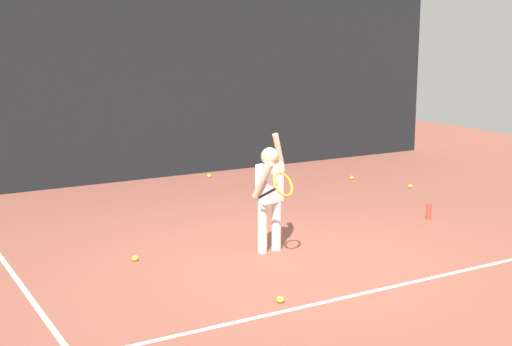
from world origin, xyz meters
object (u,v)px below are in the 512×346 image
Objects in this scene: tennis_ball_1 at (352,178)px; tennis_ball_8 at (209,176)px; tennis_player at (270,190)px; water_bottle at (429,211)px; tennis_ball_0 at (135,258)px; tennis_ball_4 at (280,300)px; tennis_ball_7 at (272,203)px; tennis_ball_6 at (410,186)px.

tennis_ball_1 is 2.45m from tennis_ball_8.
tennis_ball_8 is (1.27, 4.15, -0.69)m from tennis_player.
tennis_ball_0 is at bearing 175.98° from water_bottle.
tennis_ball_1 is at bearing -34.17° from tennis_ball_8.
tennis_ball_4 is at bearing -109.83° from tennis_ball_8.
tennis_ball_1 is at bearing 22.27° from tennis_ball_7.
tennis_ball_6 is at bearing 14.37° from tennis_ball_0.
tennis_ball_4 is 3.82m from tennis_ball_7.
tennis_player is at bearing -107.02° from tennis_ball_8.
water_bottle is at bearing -125.01° from tennis_ball_6.
tennis_ball_0 is 1.00× the size of tennis_ball_8.
tennis_ball_7 is (-1.40, 1.75, -0.08)m from water_bottle.
tennis_player is 4.39m from tennis_ball_8.
tennis_ball_1 is 1.00× the size of tennis_ball_7.
tennis_ball_0 is at bearing -165.63° from tennis_ball_6.
tennis_player is 20.46× the size of tennis_ball_4.
tennis_player is 4.16m from tennis_ball_6.
tennis_ball_0 is 1.00× the size of tennis_ball_7.
tennis_ball_0 is at bearing 142.98° from tennis_player.
tennis_ball_6 is (1.13, 1.61, -0.08)m from water_bottle.
tennis_player is at bearing -176.54° from water_bottle.
tennis_ball_6 is (3.70, 1.76, -0.69)m from tennis_player.
tennis_ball_1 is at bearing 112.06° from tennis_ball_6.
tennis_ball_8 is (0.09, 2.24, 0.00)m from tennis_ball_7.
tennis_player is at bearing 62.45° from tennis_ball_4.
tennis_ball_7 is at bearing 37.93° from tennis_player.
tennis_player is at bearing -154.53° from tennis_ball_6.
tennis_ball_0 is at bearing -151.01° from tennis_ball_7.
water_bottle is at bearing -16.88° from tennis_player.
tennis_player reaches higher than water_bottle.
water_bottle is 4.06m from tennis_ball_0.
tennis_player is 1.68m from tennis_ball_0.
water_bottle is at bearing 25.24° from tennis_ball_4.
tennis_ball_4 is 1.00× the size of tennis_ball_6.
tennis_ball_8 is at bearing 135.61° from tennis_ball_6.
tennis_player is 6.14× the size of water_bottle.
tennis_ball_0 is 5.34m from tennis_ball_6.
tennis_ball_4 is at bearing -68.31° from tennis_ball_0.
tennis_ball_0 and tennis_ball_6 have the same top height.
tennis_ball_4 is 1.00× the size of tennis_ball_8.
tennis_ball_4 is 1.00× the size of tennis_ball_7.
water_bottle is 3.33× the size of tennis_ball_6.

